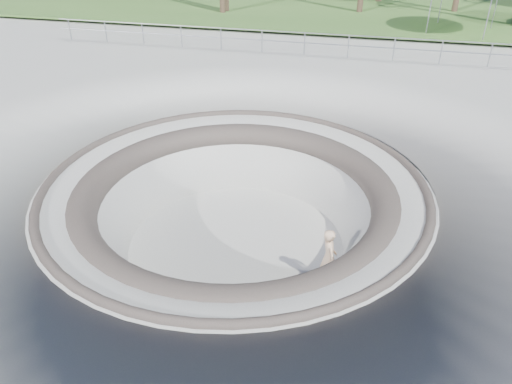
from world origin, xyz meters
TOP-DOWN VIEW (x-y plane):
  - ground at (0.00, 0.00)m, footprint 180.00×180.00m
  - skate_bowl at (0.00, 0.00)m, footprint 14.00×14.00m
  - distant_hills at (3.78, 57.17)m, footprint 103.20×45.00m
  - safety_railing at (0.00, 12.00)m, footprint 25.00×0.06m
  - skateboard at (2.70, -1.21)m, footprint 0.77×0.44m
  - skater at (2.70, -1.21)m, footprint 0.59×0.69m

SIDE VIEW (x-z plane):
  - distant_hills at x=3.78m, z-range -21.32..7.28m
  - skateboard at x=2.70m, z-range -1.88..-1.80m
  - skate_bowl at x=0.00m, z-range -3.88..0.22m
  - skater at x=2.70m, z-range -1.82..-0.22m
  - ground at x=0.00m, z-range 0.00..0.00m
  - safety_railing at x=0.00m, z-range 0.18..1.20m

